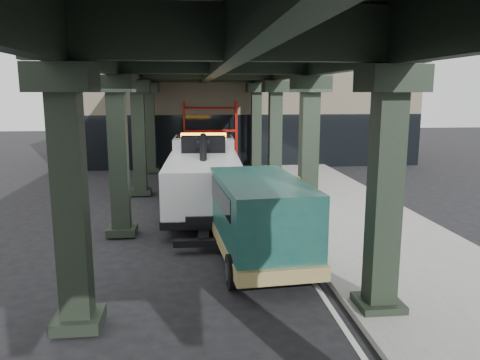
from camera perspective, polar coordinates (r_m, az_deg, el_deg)
ground at (r=13.47m, az=-0.68°, el=-8.86°), size 90.00×90.00×0.00m
sidewalk at (r=16.33m, az=14.62°, el=-5.43°), size 5.00×40.00×0.15m
lane_stripe at (r=15.59m, az=4.88°, el=-6.15°), size 0.12×38.00×0.01m
viaduct at (r=14.70m, az=-3.10°, el=14.38°), size 7.40×32.00×6.40m
building at (r=32.80m, az=-0.55°, el=9.77°), size 22.00×10.00×8.00m
scaffolding at (r=27.42m, az=-3.63°, el=5.62°), size 3.08×0.88×4.00m
tow_truck at (r=18.19m, az=-4.44°, el=0.92°), size 2.95×9.09×2.95m
towed_van at (r=12.63m, az=2.16°, el=-4.37°), size 2.63×5.78×2.29m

